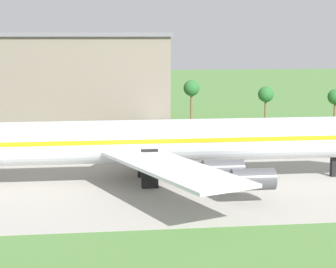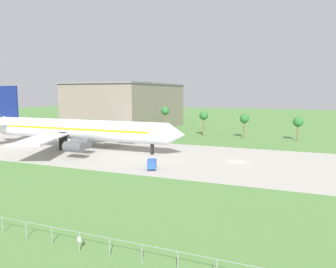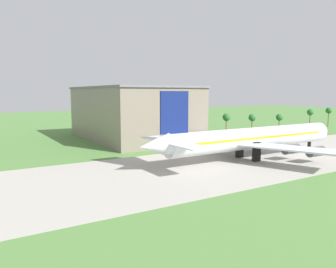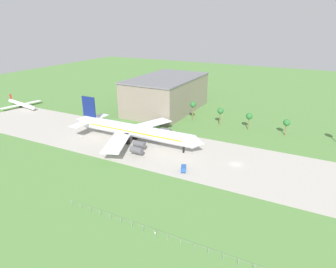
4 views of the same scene
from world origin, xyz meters
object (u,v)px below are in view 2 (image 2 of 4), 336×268
Objects in this scene: baggage_tug at (152,164)px; no_stopping_sign at (79,242)px; jet_airliner at (75,129)px; terminal_building at (129,106)px.

baggage_tug is 2.78× the size of no_stopping_sign.
jet_airliner is at bearing 154.81° from baggage_tug.
baggage_tug is 40.81m from no_stopping_sign.
jet_airliner is 39.01m from baggage_tug.
jet_airliner is 44.71× the size of no_stopping_sign.
terminal_building is (-57.08, 114.46, 10.18)m from no_stopping_sign.
terminal_building reaches higher than jet_airliner.
no_stopping_sign is at bearing -51.58° from jet_airliner.
jet_airliner reaches higher than no_stopping_sign.
terminal_building reaches higher than no_stopping_sign.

